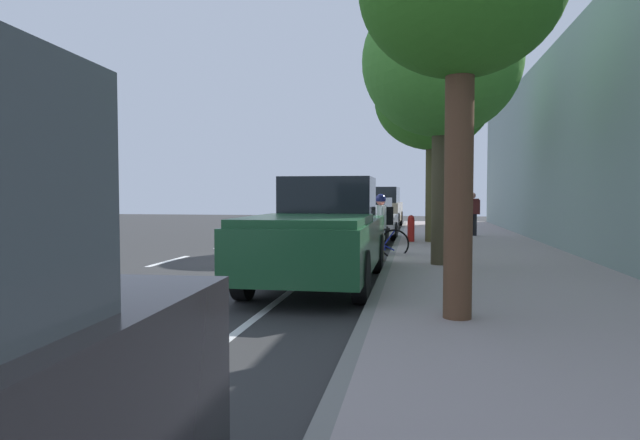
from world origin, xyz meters
TOP-DOWN VIEW (x-y plane):
  - ground at (0.00, 0.00)m, footprint 58.75×58.75m
  - sidewalk at (4.51, 0.00)m, footprint 4.34×36.72m
  - curb_edge at (2.26, 0.00)m, footprint 0.16×36.72m
  - lane_stripe_centre at (-3.07, -0.46)m, footprint 0.14×35.80m
  - lane_stripe_bike_edge at (0.79, 0.00)m, footprint 0.12×36.72m
  - building_facade at (6.93, 0.00)m, footprint 0.50×36.72m
  - parked_pickup_green_second at (1.16, -3.11)m, footprint 2.03×5.30m
  - parked_sedan_silver_mid at (1.18, 5.08)m, footprint 2.06×4.51m
  - parked_suv_tan_far at (1.14, 14.32)m, footprint 2.05×4.74m
  - bicycle_at_curb at (1.80, 1.03)m, footprint 1.78×0.46m
  - cyclist_with_backpack at (2.02, 0.58)m, footprint 0.46×0.61m
  - street_tree_mid_block at (3.34, -1.02)m, footprint 3.31×3.31m
  - street_tree_far_end at (3.34, 4.69)m, footprint 3.64×3.64m
  - pedestrian_on_phone at (4.85, 7.54)m, footprint 0.56×0.38m
  - fire_hydrant at (2.69, 4.62)m, footprint 0.22×0.22m

SIDE VIEW (x-z plane):
  - ground at x=0.00m, z-range 0.00..0.00m
  - lane_stripe_centre at x=-3.07m, z-range 0.00..0.01m
  - lane_stripe_bike_edge at x=0.79m, z-range 0.00..0.01m
  - sidewalk at x=4.51m, z-range 0.00..0.13m
  - curb_edge at x=2.26m, z-range 0.00..0.13m
  - bicycle_at_curb at x=1.80m, z-range -0.01..0.79m
  - fire_hydrant at x=2.69m, z-range 0.14..0.98m
  - parked_sedan_silver_mid at x=1.18m, z-range -0.01..1.51m
  - parked_pickup_green_second at x=1.16m, z-range -0.07..1.88m
  - cyclist_with_backpack at x=2.02m, z-range 0.17..1.80m
  - pedestrian_on_phone at x=4.85m, z-range 0.23..1.79m
  - parked_suv_tan_far at x=1.14m, z-range 0.03..2.02m
  - building_facade at x=6.93m, z-range 0.00..5.94m
  - street_tree_mid_block at x=3.34m, z-range 1.45..7.30m
  - street_tree_far_end at x=3.34m, z-range 1.54..7.56m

